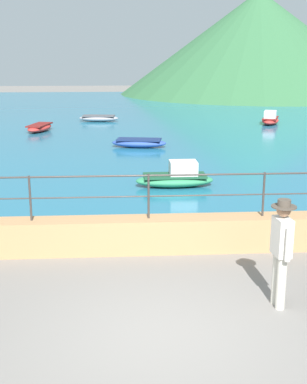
% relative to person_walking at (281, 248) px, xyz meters
% --- Properties ---
extents(ground_plane, '(120.00, 120.00, 0.00)m').
position_rel_person_walking_xyz_m(ground_plane, '(-1.90, -0.73, -0.98)').
color(ground_plane, slate).
extents(promenade_wall, '(20.00, 0.56, 0.70)m').
position_rel_person_walking_xyz_m(promenade_wall, '(-1.90, 2.47, -0.63)').
color(promenade_wall, tan).
rests_on(promenade_wall, ground).
extents(railing, '(18.44, 0.04, 0.90)m').
position_rel_person_walking_xyz_m(railing, '(-1.90, 2.47, 0.36)').
color(railing, '#383330').
rests_on(railing, promenade_wall).
extents(lake_water, '(64.00, 44.32, 0.06)m').
position_rel_person_walking_xyz_m(lake_water, '(-1.90, 25.11, -0.95)').
color(lake_water, '#236B89').
rests_on(lake_water, ground).
extents(hill_main, '(26.89, 26.89, 9.73)m').
position_rel_person_walking_xyz_m(hill_main, '(11.01, 44.00, 3.89)').
color(hill_main, '#33663D').
rests_on(hill_main, ground).
extents(person_walking, '(0.38, 0.57, 1.75)m').
position_rel_person_walking_xyz_m(person_walking, '(0.00, 0.00, 0.00)').
color(person_walking, beige).
rests_on(person_walking, ground).
extents(boat_2, '(2.31, 0.92, 0.76)m').
position_rel_person_walking_xyz_m(boat_2, '(-0.81, 7.43, -0.65)').
color(boat_2, '#338C59').
rests_on(boat_2, lake_water).
extents(boat_3, '(1.67, 2.47, 0.76)m').
position_rel_person_walking_xyz_m(boat_3, '(5.98, 21.13, -0.65)').
color(boat_3, red).
rests_on(boat_3, lake_water).
extents(boat_4, '(2.39, 1.16, 0.36)m').
position_rel_person_walking_xyz_m(boat_4, '(-3.68, 22.85, -0.72)').
color(boat_4, gray).
rests_on(boat_4, lake_water).
extents(boat_5, '(1.40, 2.44, 0.36)m').
position_rel_person_walking_xyz_m(boat_5, '(-6.53, 19.11, -0.72)').
color(boat_5, red).
rests_on(boat_5, lake_water).
extents(boat_7, '(2.42, 1.30, 0.36)m').
position_rel_person_walking_xyz_m(boat_7, '(-1.66, 14.13, -0.72)').
color(boat_7, '#2D4C9E').
rests_on(boat_7, lake_water).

